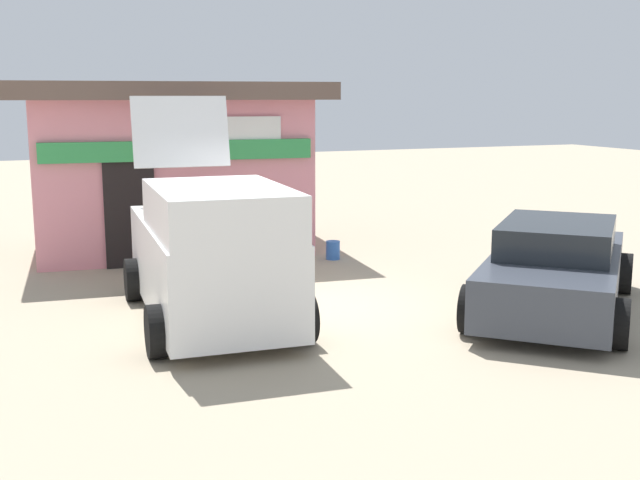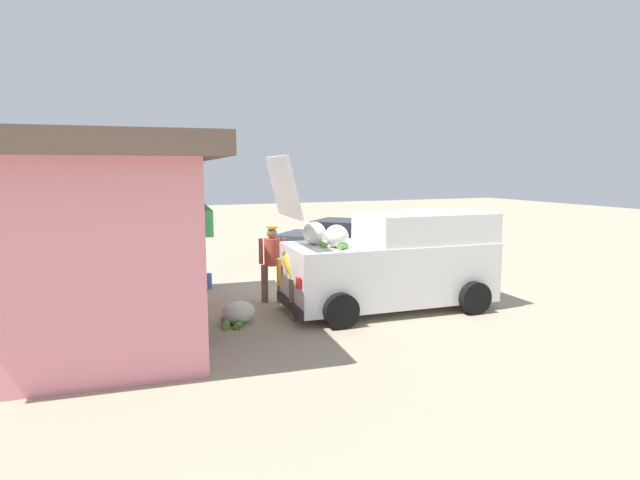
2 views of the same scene
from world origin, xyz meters
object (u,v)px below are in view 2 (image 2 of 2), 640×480
(parked_sedan, at_px, (352,243))
(paint_bucket, at_px, (206,281))
(delivery_van, at_px, (395,261))
(vendor_standing, at_px, (272,259))
(customer_bending, at_px, (296,276))
(storefront_bar, at_px, (92,235))
(unloaded_banana_pile, at_px, (238,313))

(parked_sedan, bearing_deg, paint_bucket, 108.16)
(delivery_van, height_order, vendor_standing, delivery_van)
(parked_sedan, bearing_deg, customer_bending, 142.80)
(delivery_van, bearing_deg, parked_sedan, -15.81)
(parked_sedan, xyz_separation_m, customer_bending, (-4.49, 3.41, 0.16))
(storefront_bar, bearing_deg, delivery_van, -96.31)
(storefront_bar, relative_size, vendor_standing, 3.80)
(parked_sedan, distance_m, unloaded_banana_pile, 6.47)
(delivery_van, xyz_separation_m, customer_bending, (0.25, 2.07, -0.19))
(parked_sedan, relative_size, paint_bucket, 12.44)
(storefront_bar, height_order, delivery_van, storefront_bar)
(parked_sedan, bearing_deg, vendor_standing, 133.48)
(vendor_standing, distance_m, unloaded_banana_pile, 1.77)
(customer_bending, relative_size, unloaded_banana_pile, 1.82)
(storefront_bar, bearing_deg, unloaded_banana_pile, -100.30)
(customer_bending, distance_m, paint_bucket, 3.27)
(paint_bucket, bearing_deg, delivery_van, -134.45)
(storefront_bar, xyz_separation_m, parked_sedan, (4.11, -6.98, -1.10))
(storefront_bar, distance_m, parked_sedan, 8.17)
(unloaded_banana_pile, bearing_deg, parked_sedan, -45.20)
(delivery_van, relative_size, parked_sedan, 1.04)
(customer_bending, bearing_deg, paint_bucket, 22.23)
(parked_sedan, bearing_deg, storefront_bar, 120.51)
(customer_bending, bearing_deg, delivery_van, -96.81)
(unloaded_banana_pile, distance_m, paint_bucket, 3.03)
(storefront_bar, height_order, vendor_standing, storefront_bar)
(vendor_standing, xyz_separation_m, customer_bending, (-1.14, -0.12, -0.15))
(unloaded_banana_pile, bearing_deg, vendor_standing, -41.17)
(vendor_standing, height_order, paint_bucket, vendor_standing)
(storefront_bar, distance_m, delivery_van, 5.72)
(unloaded_banana_pile, height_order, paint_bucket, unloaded_banana_pile)
(delivery_van, relative_size, vendor_standing, 2.76)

